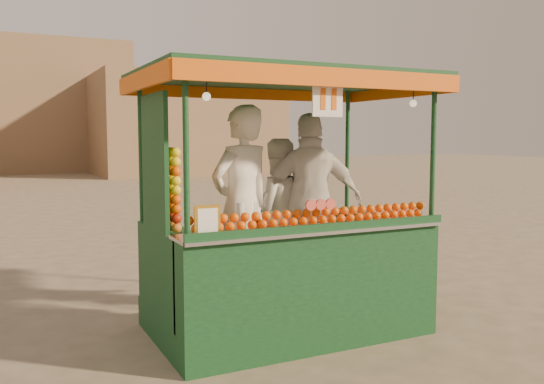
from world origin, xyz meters
name	(u,v)px	position (x,y,z in m)	size (l,w,h in m)	color
ground	(249,332)	(0.00, 0.00, 0.00)	(90.00, 90.00, 0.00)	brown
building_right	(185,125)	(7.00, 24.00, 2.50)	(9.00, 6.00, 5.00)	#83624B
juice_cart	(283,251)	(0.28, -0.18, 0.80)	(2.71, 1.76, 2.47)	#0D321B
vendor_left	(242,205)	(-0.04, 0.05, 1.23)	(0.80, 0.65, 1.88)	white
vendor_middle	(277,212)	(0.56, 0.52, 1.07)	(0.87, 0.73, 1.57)	white
vendor_right	(311,201)	(0.82, 0.23, 1.20)	(1.16, 0.76, 1.83)	silver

